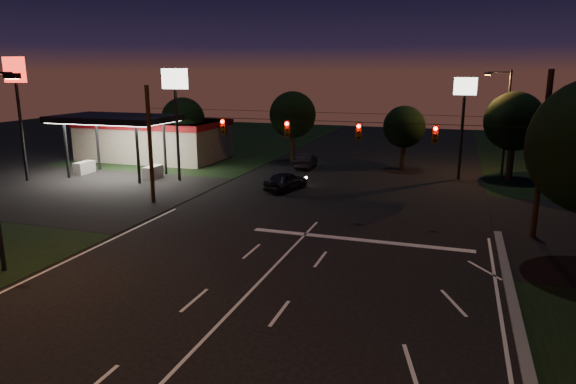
% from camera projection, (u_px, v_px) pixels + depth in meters
% --- Properties ---
extents(ground, '(140.00, 140.00, 0.00)m').
position_uv_depth(ground, '(213.00, 331.00, 18.01)').
color(ground, black).
rests_on(ground, ground).
extents(cross_street_left, '(20.00, 16.00, 0.02)m').
position_uv_depth(cross_street_left, '(70.00, 191.00, 38.92)').
color(cross_street_left, black).
rests_on(cross_street_left, ground).
extents(stop_bar, '(12.00, 0.50, 0.01)m').
position_uv_depth(stop_bar, '(358.00, 240.00, 27.71)').
color(stop_bar, silver).
rests_on(stop_bar, ground).
extents(utility_pole_right, '(0.30, 0.30, 9.00)m').
position_uv_depth(utility_pole_right, '(532.00, 237.00, 28.19)').
color(utility_pole_right, black).
rests_on(utility_pole_right, ground).
extents(utility_pole_left, '(0.28, 0.28, 8.00)m').
position_uv_depth(utility_pole_left, '(154.00, 203.00, 35.54)').
color(utility_pole_left, black).
rests_on(utility_pole_left, ground).
extents(signal_span, '(24.00, 0.40, 1.56)m').
position_uv_depth(signal_span, '(322.00, 129.00, 30.57)').
color(signal_span, black).
rests_on(signal_span, ground).
extents(gas_station, '(14.20, 16.10, 5.25)m').
position_uv_depth(gas_station, '(152.00, 137.00, 52.23)').
color(gas_station, gray).
rests_on(gas_station, ground).
extents(pole_sign_left_near, '(2.20, 0.30, 9.10)m').
position_uv_depth(pole_sign_left_near, '(175.00, 96.00, 41.02)').
color(pole_sign_left_near, black).
rests_on(pole_sign_left_near, ground).
extents(pole_sign_left_far, '(2.00, 0.30, 10.00)m').
position_uv_depth(pole_sign_left_far, '(16.00, 88.00, 40.86)').
color(pole_sign_left_far, black).
rests_on(pole_sign_left_far, ground).
extents(pole_sign_right, '(1.80, 0.30, 8.40)m').
position_uv_depth(pole_sign_right, '(464.00, 104.00, 41.84)').
color(pole_sign_right, black).
rests_on(pole_sign_right, ground).
extents(street_light_right_far, '(2.20, 0.35, 9.00)m').
position_uv_depth(street_light_right_far, '(504.00, 116.00, 42.93)').
color(street_light_right_far, black).
rests_on(street_light_right_far, ground).
extents(tree_far_a, '(4.20, 4.20, 6.42)m').
position_uv_depth(tree_far_a, '(184.00, 120.00, 50.36)').
color(tree_far_a, black).
rests_on(tree_far_a, ground).
extents(tree_far_b, '(4.60, 4.60, 6.98)m').
position_uv_depth(tree_far_b, '(293.00, 115.00, 50.92)').
color(tree_far_b, black).
rests_on(tree_far_b, ground).
extents(tree_far_c, '(3.80, 3.80, 5.86)m').
position_uv_depth(tree_far_c, '(404.00, 127.00, 46.77)').
color(tree_far_c, black).
rests_on(tree_far_c, ground).
extents(tree_far_d, '(4.80, 4.80, 7.30)m').
position_uv_depth(tree_far_d, '(514.00, 122.00, 41.98)').
color(tree_far_d, black).
rests_on(tree_far_d, ground).
extents(car_oncoming_a, '(2.72, 4.50, 1.43)m').
position_uv_depth(car_oncoming_a, '(286.00, 181.00, 39.17)').
color(car_oncoming_a, black).
rests_on(car_oncoming_a, ground).
extents(car_oncoming_b, '(1.77, 4.25, 1.37)m').
position_uv_depth(car_oncoming_b, '(306.00, 161.00, 48.19)').
color(car_oncoming_b, black).
rests_on(car_oncoming_b, ground).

